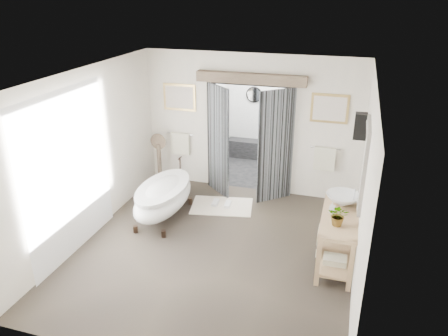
{
  "coord_description": "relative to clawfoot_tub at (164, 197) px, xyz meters",
  "views": [
    {
      "loc": [
        1.97,
        -5.91,
        4.13
      ],
      "look_at": [
        0.0,
        0.6,
        1.25
      ],
      "focal_mm": 35.0,
      "sensor_mm": 36.0,
      "label": 1
    }
  ],
  "objects": [
    {
      "name": "clawfoot_tub",
      "position": [
        0.0,
        0.0,
        0.0
      ],
      "size": [
        0.83,
        1.86,
        0.91
      ],
      "color": "#2E2118",
      "rests_on": "ground_plane"
    },
    {
      "name": "back_wall_dressing",
      "position": [
        1.24,
        1.54,
        1.12
      ],
      "size": [
        3.82,
        0.68,
        2.52
      ],
      "color": "black",
      "rests_on": "ground_plane"
    },
    {
      "name": "pedestal_mirror",
      "position": [
        -0.69,
        1.33,
        0.07
      ],
      "size": [
        0.35,
        0.23,
        1.2
      ],
      "color": "#715E4A",
      "rests_on": "ground_plane"
    },
    {
      "name": "plant",
      "position": [
        3.2,
        -0.85,
        0.57
      ],
      "size": [
        0.31,
        0.27,
        0.33
      ],
      "primitive_type": "imported",
      "rotation": [
        0.0,
        0.0,
        -0.05
      ],
      "color": "gray",
      "rests_on": "vanity"
    },
    {
      "name": "soap_bottle_b",
      "position": [
        3.21,
        0.11,
        0.5
      ],
      "size": [
        0.16,
        0.16,
        0.18
      ],
      "primitive_type": "imported",
      "rotation": [
        0.0,
        0.0,
        0.11
      ],
      "color": "gray",
      "rests_on": "vanity"
    },
    {
      "name": "rug",
      "position": [
        0.92,
        0.74,
        -0.44
      ],
      "size": [
        1.32,
        1.0,
        0.01
      ],
      "primitive_type": "cube",
      "rotation": [
        0.0,
        0.0,
        0.18
      ],
      "color": "silver",
      "rests_on": "ground_plane"
    },
    {
      "name": "shower_room",
      "position": [
        1.24,
        3.22,
        0.46
      ],
      "size": [
        2.22,
        2.01,
        2.51
      ],
      "color": "black",
      "rests_on": "ground_plane"
    },
    {
      "name": "room_shell",
      "position": [
        1.21,
        -0.9,
        1.41
      ],
      "size": [
        4.52,
        5.02,
        2.91
      ],
      "color": "silver",
      "rests_on": "ground_plane"
    },
    {
      "name": "slippers",
      "position": [
        0.9,
        0.79,
        -0.4
      ],
      "size": [
        0.4,
        0.29,
        0.05
      ],
      "color": "white",
      "rests_on": "rug"
    },
    {
      "name": "vanity",
      "position": [
        3.19,
        -0.49,
        0.06
      ],
      "size": [
        0.57,
        1.6,
        0.85
      ],
      "color": "tan",
      "rests_on": "ground_plane"
    },
    {
      "name": "soap_bottle_a",
      "position": [
        3.08,
        -0.48,
        0.49
      ],
      "size": [
        0.1,
        0.1,
        0.17
      ],
      "primitive_type": "imported",
      "rotation": [
        0.0,
        0.0,
        -0.27
      ],
      "color": "gray",
      "rests_on": "vanity"
    },
    {
      "name": "ground_plane",
      "position": [
        1.24,
        -0.78,
        -0.44
      ],
      "size": [
        5.0,
        5.0,
        0.0
      ],
      "primitive_type": "plane",
      "color": "#433A2E"
    },
    {
      "name": "basin",
      "position": [
        3.23,
        -0.16,
        0.5
      ],
      "size": [
        0.66,
        0.66,
        0.19
      ],
      "primitive_type": "imported",
      "rotation": [
        0.0,
        0.0,
        0.26
      ],
      "color": "white",
      "rests_on": "vanity"
    }
  ]
}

